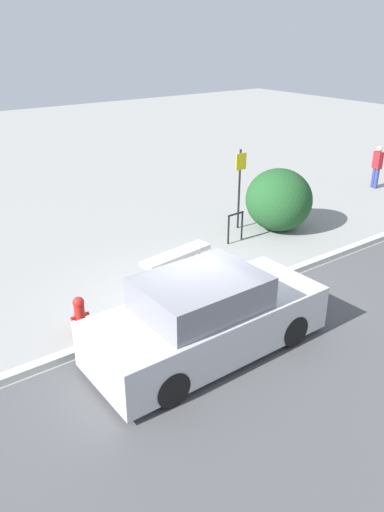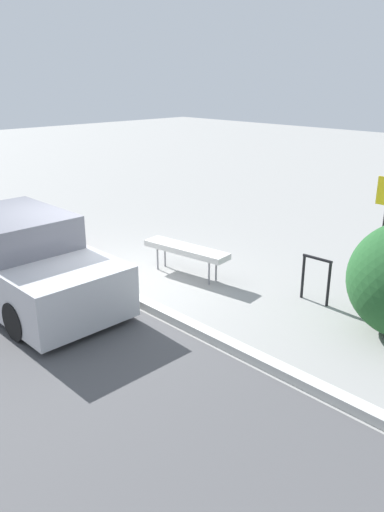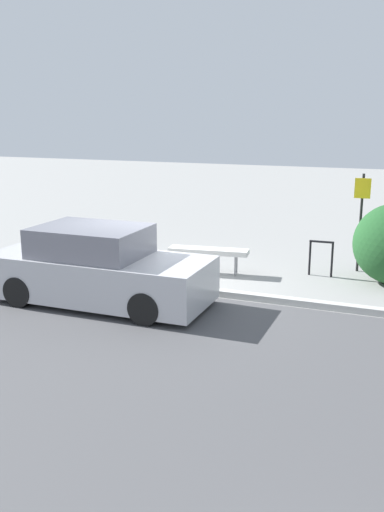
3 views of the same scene
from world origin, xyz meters
name	(u,v)px [view 3 (image 3 of 3)]	position (x,y,z in m)	size (l,w,h in m)	color
ground_plane	(158,288)	(0.00, 0.00, 0.00)	(60.00, 60.00, 0.00)	gray
curb	(158,285)	(0.00, 0.00, 0.07)	(60.00, 0.20, 0.13)	#B7B7B2
bench	(209,251)	(0.59, 1.51, 0.53)	(1.89, 0.67, 0.60)	gray
bike_rack	(321,255)	(3.05, 2.27, 0.50)	(0.55, 0.08, 0.83)	black
sign_post	(361,213)	(3.79, 3.00, 1.38)	(0.36, 0.08, 2.30)	black
fire_hydrant	(83,254)	(-2.25, 0.61, 0.41)	(0.36, 0.22, 0.77)	red
parked_car_near	(98,269)	(-0.69, -1.27, 0.68)	(4.35, 1.80, 1.51)	black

